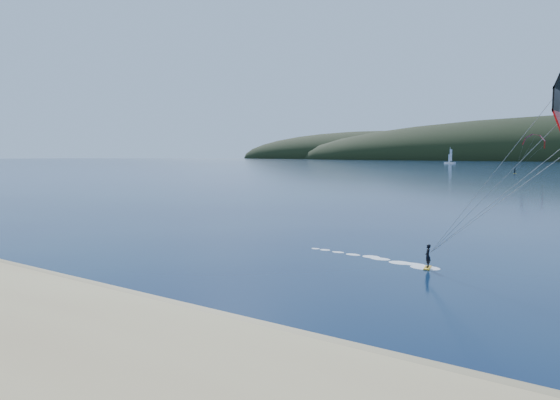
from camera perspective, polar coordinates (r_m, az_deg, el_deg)
name	(u,v)px	position (r m, az deg, el deg)	size (l,w,h in m)	color
ground	(106,345)	(22.52, -18.10, -14.44)	(1800.00, 1800.00, 0.00)	#071235
wet_sand	(190,315)	(25.23, -9.56, -12.03)	(220.00, 2.50, 0.10)	#8E7B52
kitesurfer_far	(533,145)	(217.85, 25.41, 5.29)	(11.59, 5.54, 13.38)	gold
sailboat	(450,163)	(437.30, 17.66, 3.82)	(9.50, 5.88, 13.21)	white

